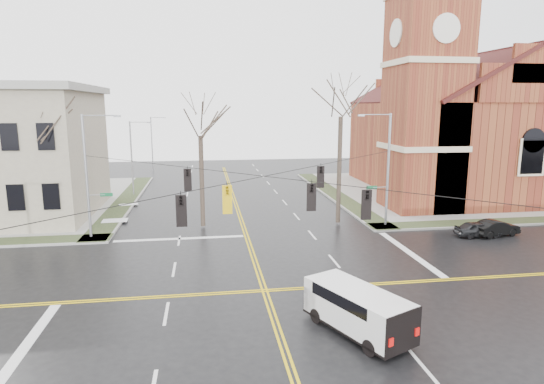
{
  "coord_description": "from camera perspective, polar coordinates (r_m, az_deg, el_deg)",
  "views": [
    {
      "loc": [
        -2.99,
        -22.68,
        9.74
      ],
      "look_at": [
        1.29,
        6.0,
        4.21
      ],
      "focal_mm": 30.0,
      "sensor_mm": 36.0,
      "label": 1
    }
  ],
  "objects": [
    {
      "name": "ground",
      "position": [
        24.86,
        -0.93,
        -12.27
      ],
      "size": [
        120.0,
        120.0,
        0.0
      ],
      "primitive_type": "plane",
      "color": "black",
      "rests_on": "ground"
    },
    {
      "name": "sidewalks",
      "position": [
        24.83,
        -0.93,
        -12.11
      ],
      "size": [
        80.0,
        80.0,
        0.17
      ],
      "color": "gray",
      "rests_on": "ground"
    },
    {
      "name": "road_markings",
      "position": [
        24.86,
        -0.93,
        -12.26
      ],
      "size": [
        100.0,
        100.0,
        0.01
      ],
      "color": "gold",
      "rests_on": "ground"
    },
    {
      "name": "church",
      "position": [
        55.0,
        22.08,
        8.65
      ],
      "size": [
        24.28,
        27.48,
        27.5
      ],
      "color": "maroon",
      "rests_on": "ground"
    },
    {
      "name": "signal_pole_ne",
      "position": [
        37.36,
        14.12,
        3.1
      ],
      "size": [
        2.75,
        0.22,
        9.0
      ],
      "color": "gray",
      "rests_on": "ground"
    },
    {
      "name": "signal_pole_nw",
      "position": [
        35.5,
        -22.0,
        2.25
      ],
      "size": [
        2.75,
        0.22,
        9.0
      ],
      "color": "gray",
      "rests_on": "ground"
    },
    {
      "name": "span_wires",
      "position": [
        23.15,
        -0.97,
        2.0
      ],
      "size": [
        23.02,
        23.02,
        0.03
      ],
      "color": "black",
      "rests_on": "ground"
    },
    {
      "name": "traffic_signals",
      "position": [
        22.62,
        -0.74,
        -0.14
      ],
      "size": [
        8.21,
        8.26,
        1.3
      ],
      "color": "black",
      "rests_on": "ground"
    },
    {
      "name": "streetlight_north_a",
      "position": [
        51.52,
        -17.06,
        4.44
      ],
      "size": [
        2.3,
        0.2,
        8.0
      ],
      "color": "gray",
      "rests_on": "ground"
    },
    {
      "name": "streetlight_north_b",
      "position": [
        71.29,
        -14.74,
        6.2
      ],
      "size": [
        2.3,
        0.2,
        8.0
      ],
      "color": "gray",
      "rests_on": "ground"
    },
    {
      "name": "cargo_van",
      "position": [
        20.7,
        10.25,
        -13.89
      ],
      "size": [
        3.97,
        5.47,
        1.95
      ],
      "rotation": [
        0.0,
        0.0,
        0.44
      ],
      "color": "white",
      "rests_on": "ground"
    },
    {
      "name": "parked_car_a",
      "position": [
        37.69,
        24.43,
        -4.26
      ],
      "size": [
        3.43,
        1.45,
        1.16
      ],
      "primitive_type": "imported",
      "rotation": [
        0.0,
        0.0,
        1.55
      ],
      "color": "black",
      "rests_on": "ground"
    },
    {
      "name": "parked_car_b",
      "position": [
        38.53,
        26.29,
        -4.05
      ],
      "size": [
        3.92,
        2.03,
        1.23
      ],
      "primitive_type": "imported",
      "rotation": [
        0.0,
        0.0,
        1.78
      ],
      "color": "black",
      "rests_on": "ground"
    },
    {
      "name": "tree_nw_far",
      "position": [
        38.52,
        -26.75,
        6.57
      ],
      "size": [
        4.0,
        4.0,
        10.59
      ],
      "color": "#322920",
      "rests_on": "ground"
    },
    {
      "name": "tree_nw_near",
      "position": [
        36.15,
        -8.99,
        7.73
      ],
      "size": [
        4.0,
        4.0,
        10.89
      ],
      "color": "#322920",
      "rests_on": "ground"
    },
    {
      "name": "tree_ne",
      "position": [
        37.23,
        8.65,
        10.23
      ],
      "size": [
        4.0,
        4.0,
        13.09
      ],
      "color": "#322920",
      "rests_on": "ground"
    }
  ]
}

